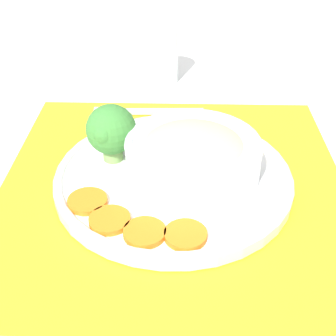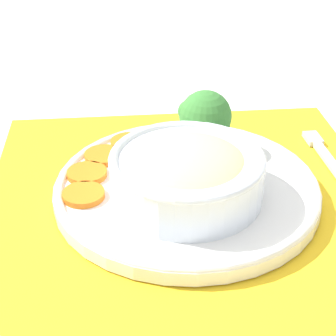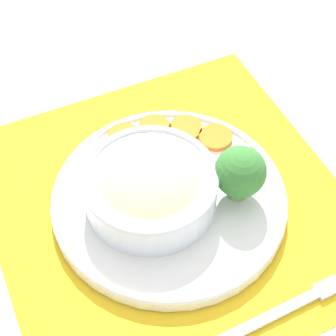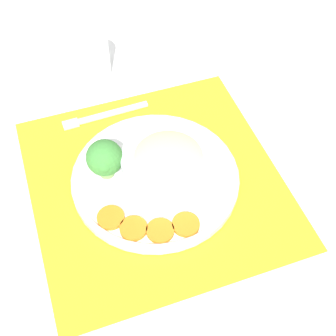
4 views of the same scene
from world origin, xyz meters
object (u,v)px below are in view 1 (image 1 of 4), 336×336
water_glass (158,57)px  fork (137,112)px  broccoli_floret (111,130)px  bowl (193,155)px

water_glass → fork: (-0.13, 0.05, -0.04)m
broccoli_floret → water_glass: bearing=-16.5°
bowl → fork: size_ratio=0.94×
bowl → water_glass: (0.34, 0.02, -0.00)m
bowl → broccoli_floret: (0.05, 0.10, 0.01)m
broccoli_floret → water_glass: size_ratio=0.74×
broccoli_floret → fork: (0.16, -0.04, -0.06)m
bowl → broccoli_floret: bearing=64.0°
bowl → fork: (0.21, 0.06, -0.05)m
bowl → water_glass: water_glass is taller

